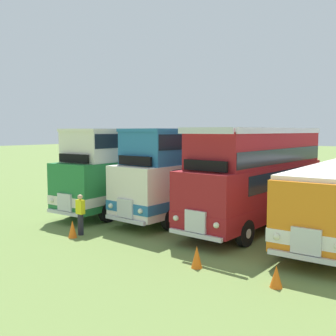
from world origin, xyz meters
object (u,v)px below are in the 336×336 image
bus_first_in_row (136,165)px  cone_mid_row (72,229)px  cone_near_end (197,257)px  bus_second_in_row (196,168)px  cone_far_end (276,276)px  bus_third_in_row (258,175)px  marshal_person (80,214)px

bus_first_in_row → cone_mid_row: 7.09m
cone_near_end → cone_mid_row: size_ratio=1.00×
bus_second_in_row → cone_near_end: size_ratio=14.30×
bus_first_in_row → cone_far_end: size_ratio=16.49×
cone_mid_row → bus_third_in_row: bearing=51.4°
cone_mid_row → marshal_person: marshal_person is taller
marshal_person → bus_first_in_row: bearing=109.8°
bus_third_in_row → cone_near_end: (0.85, -6.42, -1.99)m
bus_first_in_row → bus_second_in_row: bearing=8.8°
cone_near_end → marshal_person: size_ratio=0.42×
bus_first_in_row → cone_far_end: 12.75m
bus_second_in_row → cone_far_end: (7.18, -6.87, -2.15)m
bus_second_in_row → cone_far_end: 10.17m
bus_first_in_row → cone_far_end: (10.87, -6.30, -2.15)m
cone_far_end → bus_second_in_row: bearing=136.2°
bus_second_in_row → marshal_person: bus_second_in_row is taller
cone_mid_row → cone_far_end: bearing=0.7°
cone_near_end → marshal_person: bearing=176.3°
bus_first_in_row → cone_mid_row: size_ratio=14.63×
bus_second_in_row → cone_mid_row: (-1.51, -6.98, -2.11)m
bus_first_in_row → marshal_person: size_ratio=6.08×
bus_second_in_row → marshal_person: bearing=-103.6°
cone_near_end → marshal_person: (-6.10, 0.40, 0.53)m
marshal_person → cone_far_end: bearing=-2.5°
bus_second_in_row → cone_mid_row: bus_second_in_row is taller
bus_third_in_row → cone_far_end: bearing=-61.4°
bus_first_in_row → cone_near_end: bearing=-37.5°
bus_third_in_row → cone_near_end: 6.77m
cone_far_end → marshal_person: size_ratio=0.37×
bus_first_in_row → cone_far_end: bus_first_in_row is taller
bus_first_in_row → bus_second_in_row: size_ratio=1.02×
cone_far_end → marshal_person: bearing=177.5°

